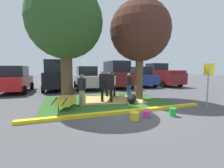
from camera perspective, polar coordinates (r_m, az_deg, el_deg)
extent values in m
plane|color=#4C4C4F|center=(6.70, 6.61, -10.02)|extent=(80.00, 80.00, 0.00)
cube|color=#2D5B23|center=(8.66, -2.39, -6.32)|extent=(6.59, 4.66, 0.02)
cube|color=yellow|center=(6.38, 4.21, -10.23)|extent=(7.79, 0.24, 0.12)
cube|color=tan|center=(9.05, 0.63, -5.70)|extent=(3.58, 2.94, 0.04)
cylinder|color=brown|center=(7.89, -16.37, 2.52)|extent=(0.56, 0.56, 2.81)
sphere|color=#2D5123|center=(8.19, -16.92, 21.39)|extent=(3.57, 3.57, 3.57)
cylinder|color=brown|center=(9.22, 10.05, 2.91)|extent=(0.45, 0.45, 2.76)
sphere|color=#4C281E|center=(9.47, 10.34, 18.80)|extent=(3.47, 3.47, 3.47)
cube|color=black|center=(9.01, -1.18, 1.39)|extent=(1.63, 2.38, 0.80)
cube|color=white|center=(9.16, -1.06, 1.46)|extent=(1.04, 1.12, 0.56)
cylinder|color=black|center=(10.32, -0.20, 2.49)|extent=(0.56, 0.71, 0.58)
cube|color=black|center=(10.63, 0.00, 3.55)|extent=(0.43, 0.51, 0.32)
cube|color=white|center=(10.83, 0.11, 3.38)|extent=(0.23, 0.19, 0.20)
cylinder|color=black|center=(9.98, -1.91, -2.64)|extent=(0.14, 0.14, 0.74)
cylinder|color=black|center=(9.92, 0.89, -2.68)|extent=(0.14, 0.14, 0.74)
cylinder|color=black|center=(8.30, -3.65, -4.34)|extent=(0.14, 0.14, 0.74)
cylinder|color=black|center=(8.23, -0.28, -4.41)|extent=(0.14, 0.14, 0.74)
cylinder|color=black|center=(7.85, -2.34, -1.07)|extent=(0.06, 0.06, 0.70)
ellipsoid|color=black|center=(8.27, 7.32, -5.31)|extent=(0.98, 1.19, 0.48)
cube|color=black|center=(8.85, 7.62, -4.46)|extent=(0.32, 0.34, 0.22)
cube|color=silver|center=(8.97, 7.68, -4.32)|extent=(0.12, 0.10, 0.16)
cylinder|color=black|center=(8.66, 6.29, -6.01)|extent=(0.27, 0.35, 0.10)
cylinder|color=#23478C|center=(10.02, 6.30, -2.51)|extent=(0.26, 0.26, 0.78)
cylinder|color=black|center=(9.95, 6.34, 1.24)|extent=(0.34, 0.34, 0.54)
sphere|color=tan|center=(9.93, 6.36, 3.39)|extent=(0.21, 0.21, 0.21)
cylinder|color=black|center=(9.75, 6.96, 1.30)|extent=(0.09, 0.09, 0.51)
cylinder|color=black|center=(10.14, 5.75, 1.48)|extent=(0.09, 0.09, 0.51)
cylinder|color=#9E7F5B|center=(7.60, -11.06, -5.14)|extent=(0.26, 0.26, 0.79)
cylinder|color=black|center=(7.50, -11.15, -0.12)|extent=(0.34, 0.34, 0.55)
sphere|color=#8C664C|center=(7.48, -11.21, 2.78)|extent=(0.21, 0.21, 0.21)
cylinder|color=black|center=(7.66, -12.32, 0.18)|extent=(0.09, 0.09, 0.52)
cylinder|color=black|center=(7.35, -9.94, 0.00)|extent=(0.09, 0.09, 0.52)
cylinder|color=#9E7F5B|center=(10.29, -1.08, -2.18)|extent=(0.26, 0.26, 0.81)
cylinder|color=maroon|center=(10.21, -1.09, 1.64)|extent=(0.34, 0.34, 0.56)
sphere|color=#8C664C|center=(10.19, -1.09, 3.82)|extent=(0.22, 0.22, 0.22)
cylinder|color=maroon|center=(10.26, 0.11, 1.81)|extent=(0.09, 0.09, 0.53)
cylinder|color=maroon|center=(10.17, -2.30, 1.77)|extent=(0.09, 0.09, 0.53)
cube|color=gold|center=(7.14, -16.68, -5.94)|extent=(0.92, 1.07, 0.36)
cylinder|color=black|center=(7.64, -15.22, -6.83)|extent=(0.24, 0.37, 0.36)
cylinder|color=black|center=(7.02, -19.22, -8.56)|extent=(0.04, 0.04, 0.24)
cylinder|color=black|center=(6.85, -15.83, -8.80)|extent=(0.04, 0.04, 0.24)
cylinder|color=black|center=(6.63, -20.60, -5.90)|extent=(0.26, 0.50, 0.23)
cylinder|color=black|center=(6.45, -17.06, -6.10)|extent=(0.26, 0.50, 0.23)
cylinder|color=#99999E|center=(8.56, 31.97, -0.51)|extent=(0.06, 0.06, 2.03)
cube|color=yellow|center=(8.52, 32.24, 4.61)|extent=(0.15, 0.44, 0.56)
cylinder|color=yellow|center=(5.59, 8.27, -11.72)|extent=(0.32, 0.32, 0.28)
torus|color=yellow|center=(5.55, 8.29, -10.35)|extent=(0.34, 0.34, 0.02)
cylinder|color=#EA3893|center=(5.99, 12.65, -10.79)|extent=(0.27, 0.27, 0.25)
torus|color=#EA3893|center=(5.95, 12.68, -9.63)|extent=(0.30, 0.30, 0.02)
cylinder|color=green|center=(6.39, 21.53, -9.72)|extent=(0.24, 0.24, 0.31)
torus|color=green|center=(6.35, 21.58, -8.37)|extent=(0.26, 0.26, 0.02)
cylinder|color=black|center=(16.15, -36.14, -0.72)|extent=(0.23, 0.64, 0.64)
cube|color=red|center=(13.93, -32.25, 0.51)|extent=(1.90, 4.44, 0.90)
cube|color=black|center=(13.89, -32.43, 4.00)|extent=(1.63, 2.24, 0.80)
cylinder|color=black|center=(15.58, -34.08, -0.80)|extent=(0.23, 0.64, 0.64)
cylinder|color=black|center=(15.18, -27.54, -0.62)|extent=(0.23, 0.64, 0.64)
cylinder|color=black|center=(12.38, -29.72, -1.99)|extent=(0.23, 0.64, 0.64)
cube|color=black|center=(13.97, -19.74, 1.68)|extent=(2.01, 4.64, 1.20)
cube|color=black|center=(13.94, -19.89, 6.19)|extent=(1.75, 3.24, 1.00)
cylinder|color=black|center=(15.56, -23.00, -0.29)|extent=(0.23, 0.64, 0.64)
cylinder|color=black|center=(15.51, -16.00, -0.08)|extent=(0.23, 0.64, 0.64)
cylinder|color=black|center=(12.60, -24.17, -1.62)|extent=(0.23, 0.64, 0.64)
cylinder|color=black|center=(12.54, -15.51, -1.37)|extent=(0.23, 0.64, 0.64)
cube|color=#B7B7BC|center=(14.09, -9.43, 1.35)|extent=(1.90, 4.44, 0.90)
cube|color=black|center=(14.05, -9.48, 4.81)|extent=(1.63, 2.24, 0.80)
cylinder|color=black|center=(15.44, -13.50, -0.04)|extent=(0.23, 0.64, 0.64)
cylinder|color=black|center=(15.68, -6.93, 0.16)|extent=(0.23, 0.64, 0.64)
cylinder|color=black|center=(12.61, -12.47, -1.26)|extent=(0.23, 0.64, 0.64)
cylinder|color=black|center=(12.90, -4.49, -0.99)|extent=(0.23, 0.64, 0.64)
cube|color=maroon|center=(14.90, 1.47, 2.23)|extent=(2.01, 4.64, 1.20)
cube|color=black|center=(14.87, 1.48, 6.47)|extent=(1.75, 3.24, 1.00)
cylinder|color=black|center=(16.10, -3.50, 0.33)|extent=(0.23, 0.64, 0.64)
cylinder|color=black|center=(16.67, 2.83, 0.52)|extent=(0.23, 0.64, 0.64)
cylinder|color=black|center=(13.24, -0.26, -0.80)|extent=(0.23, 0.64, 0.64)
cylinder|color=black|center=(13.93, 7.20, -0.53)|extent=(0.23, 0.64, 0.64)
cube|color=navy|center=(16.27, 10.30, 1.90)|extent=(1.90, 4.44, 0.90)
cube|color=black|center=(16.23, 10.36, 4.89)|extent=(1.63, 2.24, 0.80)
cylinder|color=black|center=(17.19, 5.38, 0.66)|extent=(0.23, 0.64, 0.64)
cylinder|color=black|center=(17.98, 10.65, 0.80)|extent=(0.23, 0.64, 0.64)
cylinder|color=black|center=(14.62, 9.82, -0.27)|extent=(0.23, 0.64, 0.64)
cylinder|color=black|center=(15.54, 15.70, -0.05)|extent=(0.23, 0.64, 0.64)
cube|color=maroon|center=(17.64, 17.78, 2.33)|extent=(2.12, 5.44, 1.10)
cube|color=black|center=(18.40, 16.16, 5.77)|extent=(1.88, 1.84, 1.00)
cube|color=maroon|center=(16.65, 20.30, 4.38)|extent=(1.96, 2.74, 0.24)
cylinder|color=black|center=(18.61, 12.07, 0.94)|extent=(0.23, 0.64, 0.64)
cylinder|color=black|center=(19.69, 17.12, 1.06)|extent=(0.23, 0.64, 0.64)
cylinder|color=black|center=(15.68, 18.49, -0.09)|extent=(0.23, 0.64, 0.64)
cylinder|color=black|center=(16.95, 23.94, 0.12)|extent=(0.23, 0.64, 0.64)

